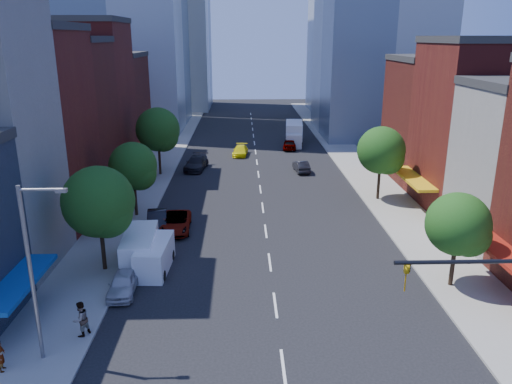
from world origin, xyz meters
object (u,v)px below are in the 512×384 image
cargo_van_far (140,249)px  traffic_car_oncoming (301,166)px  taxi (240,151)px  parked_car_third (176,222)px  traffic_car_far (290,144)px  parked_car_second (157,220)px  pedestrian_far (81,319)px  box_truck (294,134)px  pedestrian_near (1,355)px  cargo_van_near (154,257)px  parked_car_front (123,283)px  parked_car_rear (196,163)px

cargo_van_far → traffic_car_oncoming: cargo_van_far is taller
taxi → traffic_car_oncoming: (7.32, -8.83, 0.01)m
parked_car_third → cargo_van_far: size_ratio=0.93×
traffic_car_far → cargo_van_far: bearing=76.5°
parked_car_second → pedestrian_far: pedestrian_far is taller
traffic_car_oncoming → box_truck: (0.76, 16.08, 0.85)m
taxi → box_truck: bearing=47.6°
taxi → traffic_car_oncoming: traffic_car_oncoming is taller
taxi → traffic_car_oncoming: bearing=-44.7°
parked_car_third → box_truck: (13.43, 34.74, 0.81)m
box_truck → pedestrian_near: size_ratio=4.95×
parked_car_third → traffic_car_far: (12.49, 31.20, 0.06)m
cargo_van_near → traffic_car_oncoming: bearing=66.0°
parked_car_front → box_truck: (15.43, 45.36, 0.84)m
box_truck → pedestrian_far: box_truck is taller
parked_car_second → pedestrian_near: size_ratio=2.75×
parked_car_third → pedestrian_far: 15.82m
parked_car_front → pedestrian_far: bearing=-104.7°
cargo_van_near → traffic_car_oncoming: size_ratio=1.20×
parked_car_second → taxi: (6.98, 27.08, -0.09)m
parked_car_front → cargo_van_far: size_ratio=0.72×
traffic_car_oncoming → traffic_car_far: (-0.19, 12.54, 0.10)m
parked_car_rear → traffic_car_oncoming: bearing=1.4°
cargo_van_near → pedestrian_near: size_ratio=2.97×
traffic_car_far → traffic_car_oncoming: bearing=98.1°
parked_car_rear → taxi: 9.13m
cargo_van_far → parked_car_rear: bearing=82.3°
parked_car_second → traffic_car_oncoming: (14.30, 18.25, -0.08)m
parked_car_rear → cargo_van_near: cargo_van_near is taller
parked_car_front → parked_car_rear: 30.79m
parked_car_third → parked_car_rear: bearing=87.7°
taxi → pedestrian_far: size_ratio=2.31×
taxi → box_truck: box_truck is taller
parked_car_second → cargo_van_near: bearing=-89.8°
parked_car_rear → cargo_van_near: (-0.54, -27.58, 0.22)m
traffic_car_far → pedestrian_near: 52.93m
taxi → parked_car_rear: bearing=-120.3°
cargo_van_near → traffic_car_far: size_ratio=1.08×
parked_car_third → box_truck: bearing=66.5°
cargo_van_near → pedestrian_far: 8.44m
taxi → pedestrian_near: 47.27m
parked_car_front → box_truck: box_truck is taller
parked_car_second → parked_car_rear: (1.62, 19.69, 0.05)m
parked_car_front → parked_car_second: (0.38, 11.03, 0.07)m
parked_car_second → parked_car_third: (1.62, -0.41, -0.04)m
parked_car_second → taxi: size_ratio=1.00×
box_truck → parked_car_rear: bearing=-127.0°
parked_car_third → box_truck: box_truck is taller
taxi → traffic_car_oncoming: size_ratio=1.11×
parked_car_third → traffic_car_far: 33.61m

